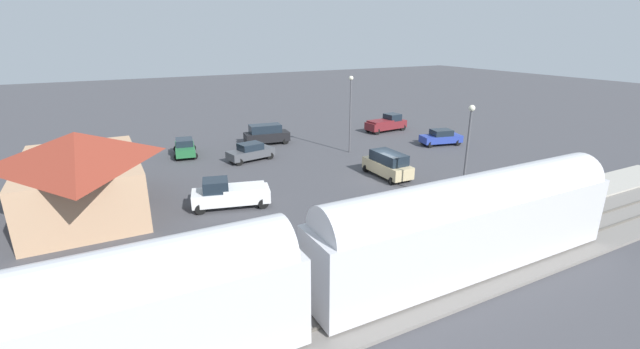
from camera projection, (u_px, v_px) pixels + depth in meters
name	position (u px, v px, depth m)	size (l,w,h in m)	color
ground_plane	(380.00, 180.00, 35.89)	(200.00, 200.00, 0.00)	#424247
railway_track	(523.00, 249.00, 24.12)	(4.80, 70.00, 0.30)	slate
platform	(470.00, 222.00, 27.45)	(3.20, 46.00, 0.30)	#A8A399
passenger_train	(304.00, 266.00, 17.09)	(2.93, 36.76, 4.98)	silver
station_building	(81.00, 171.00, 28.58)	(12.11, 7.94, 5.67)	tan
pedestrian_on_platform	(465.00, 213.00, 26.06)	(0.36, 0.36, 1.71)	#23284C
pedestrian_waiting_far	(525.00, 188.00, 30.17)	(0.36, 0.36, 1.71)	brown
pickup_white	(230.00, 194.00, 29.93)	(3.22, 5.71, 2.14)	white
suv_tan	(388.00, 164.00, 36.23)	(4.90, 2.40, 2.22)	#C6B284
sedan_charcoal	(251.00, 152.00, 41.02)	(2.67, 4.77, 1.74)	#47494F
sedan_blue	(441.00, 137.00, 46.77)	(2.77, 4.79, 1.74)	#283D9E
pickup_maroon	(387.00, 123.00, 53.29)	(2.44, 5.56, 2.14)	maroon
suv_black	(266.00, 134.00, 47.07)	(2.50, 5.09, 2.22)	black
sedan_green	(185.00, 147.00, 42.67)	(4.73, 2.79, 1.74)	#236638
light_pole_near_platform	(468.00, 143.00, 29.30)	(0.44, 0.44, 7.23)	#515156
light_pole_lot_center	(351.00, 105.00, 42.58)	(0.44, 0.44, 7.83)	#515156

